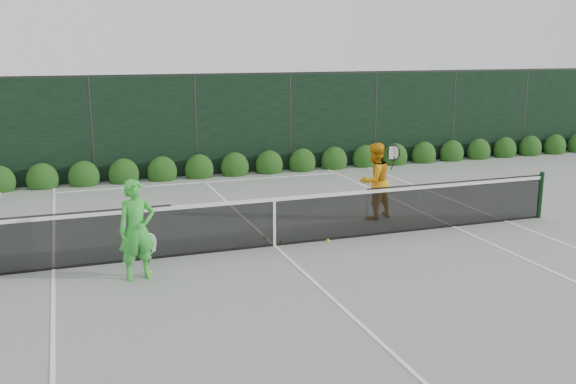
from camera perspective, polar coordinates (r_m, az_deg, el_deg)
name	(u,v)px	position (r m, az deg, el deg)	size (l,w,h in m)	color
ground	(274,246)	(12.70, -1.21, -4.82)	(80.00, 80.00, 0.00)	gray
tennis_net	(273,220)	(12.54, -1.33, -2.52)	(12.90, 0.10, 1.07)	black
player_woman	(137,230)	(11.03, -13.28, -3.31)	(0.68, 0.50, 1.71)	green
player_man	(374,181)	(14.65, 7.69, 0.98)	(1.00, 0.88, 1.74)	orange
court_lines	(274,246)	(12.70, -1.21, -4.79)	(11.03, 23.83, 0.01)	white
windscreen_fence	(330,202)	(9.85, 3.72, -0.93)	(32.00, 21.07, 3.06)	black
hedge_row	(199,170)	(19.37, -7.89, 1.97)	(31.66, 0.65, 0.94)	#0F350E
tennis_balls	(259,247)	(12.55, -2.56, -4.89)	(3.71, 1.39, 0.07)	#BFDD31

